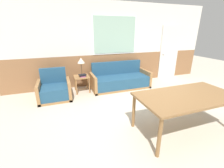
# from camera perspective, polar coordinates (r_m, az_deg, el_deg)

# --- Properties ---
(ground_plane) EXTENTS (16.00, 16.00, 0.00)m
(ground_plane) POSITION_cam_1_polar(r_m,az_deg,el_deg) (3.46, 16.56, -12.96)
(ground_plane) COLOR beige
(wall_back) EXTENTS (7.20, 0.09, 2.70)m
(wall_back) POSITION_cam_1_polar(r_m,az_deg,el_deg) (5.27, 0.97, 14.83)
(wall_back) COLOR #8E603D
(wall_back) RESTS_ON ground_plane
(couch) EXTENTS (1.92, 0.80, 0.83)m
(couch) POSITION_cam_1_polar(r_m,az_deg,el_deg) (5.00, 3.09, 1.40)
(couch) COLOR #9E7042
(couch) RESTS_ON ground_plane
(armchair) EXTENTS (0.86, 0.77, 0.82)m
(armchair) POSITION_cam_1_polar(r_m,az_deg,el_deg) (4.47, -21.00, -2.31)
(armchair) COLOR #9E7042
(armchair) RESTS_ON ground_plane
(side_table) EXTENTS (0.45, 0.45, 0.51)m
(side_table) POSITION_cam_1_polar(r_m,az_deg,el_deg) (4.68, -11.49, 1.78)
(side_table) COLOR #9E7042
(side_table) RESTS_ON ground_plane
(table_lamp) EXTENTS (0.22, 0.22, 0.54)m
(table_lamp) POSITION_cam_1_polar(r_m,az_deg,el_deg) (4.63, -11.71, 8.43)
(table_lamp) COLOR #4C3823
(table_lamp) RESTS_ON side_table
(book_stack) EXTENTS (0.24, 0.19, 0.07)m
(book_stack) POSITION_cam_1_polar(r_m,az_deg,el_deg) (4.57, -11.14, 3.21)
(book_stack) COLOR #994C84
(book_stack) RESTS_ON side_table
(dining_table) EXTENTS (1.81, 0.93, 0.73)m
(dining_table) POSITION_cam_1_polar(r_m,az_deg,el_deg) (3.03, 26.63, -4.96)
(dining_table) COLOR olive
(dining_table) RESTS_ON ground_plane
(entry_door) EXTENTS (0.82, 0.09, 2.00)m
(entry_door) POSITION_cam_1_polar(r_m,az_deg,el_deg) (6.42, 20.87, 11.18)
(entry_door) COLOR silver
(entry_door) RESTS_ON ground_plane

